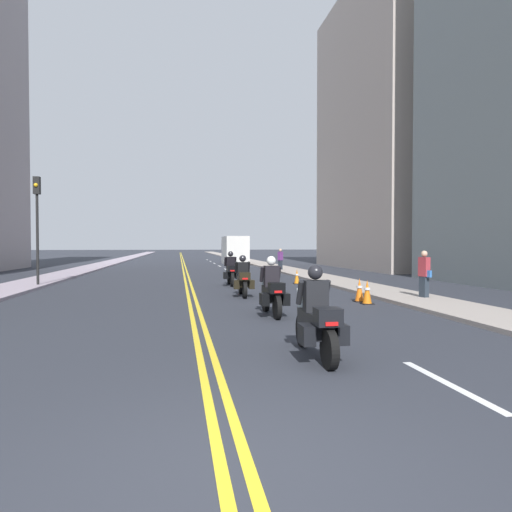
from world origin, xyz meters
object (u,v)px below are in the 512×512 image
object	(u,v)px
traffic_cone_1	(367,292)
motorcycle_2	(243,280)
motorcycle_0	(317,321)
traffic_cone_2	(359,290)
motorcycle_3	(231,272)
traffic_cone_0	(297,277)
parked_truck	(234,252)
motorcycle_1	(272,292)
pedestrian_0	(424,275)
traffic_light_near	(37,212)
pedestrian_1	(280,259)

from	to	relation	value
traffic_cone_1	motorcycle_2	bearing A→B (deg)	142.41
motorcycle_0	traffic_cone_2	world-z (taller)	motorcycle_0
motorcycle_3	traffic_cone_0	size ratio (longest dim) A/B	2.89
parked_truck	motorcycle_1	bearing A→B (deg)	-95.21
traffic_cone_0	pedestrian_0	bearing A→B (deg)	-70.12
motorcycle_0	traffic_cone_0	size ratio (longest dim) A/B	3.07
motorcycle_3	traffic_light_near	xyz separation A→B (m)	(-8.89, 0.77, 2.83)
motorcycle_1	pedestrian_0	xyz separation A→B (m)	(5.96, 2.45, 0.24)
motorcycle_0	traffic_cone_0	world-z (taller)	motorcycle_0
motorcycle_1	pedestrian_1	size ratio (longest dim) A/B	1.28
pedestrian_0	motorcycle_3	bearing A→B (deg)	-155.78
traffic_cone_1	pedestrian_1	xyz separation A→B (m)	(1.36, 18.86, 0.46)
traffic_light_near	motorcycle_0	bearing A→B (deg)	-59.48
pedestrian_0	traffic_cone_2	bearing A→B (deg)	-108.78
motorcycle_3	parked_truck	xyz separation A→B (m)	(3.11, 24.06, 0.62)
motorcycle_3	pedestrian_0	size ratio (longest dim) A/B	1.22
traffic_cone_1	pedestrian_0	distance (m)	2.48
traffic_light_near	motorcycle_2	bearing A→B (deg)	-31.36
motorcycle_2	traffic_cone_0	xyz separation A→B (m)	(3.44, 5.01, -0.27)
motorcycle_0	traffic_light_near	bearing A→B (deg)	121.47
traffic_cone_1	traffic_cone_2	distance (m)	0.64
pedestrian_1	traffic_cone_2	bearing A→B (deg)	-132.69
motorcycle_0	motorcycle_1	world-z (taller)	motorcycle_1
traffic_cone_2	traffic_light_near	world-z (taller)	traffic_light_near
motorcycle_2	traffic_cone_2	world-z (taller)	motorcycle_2
motorcycle_3	pedestrian_0	bearing A→B (deg)	-48.38
pedestrian_0	pedestrian_1	size ratio (longest dim) A/B	1.05
traffic_cone_1	pedestrian_1	size ratio (longest dim) A/B	0.48
motorcycle_1	parked_truck	size ratio (longest dim) A/B	0.33
traffic_cone_1	traffic_cone_2	size ratio (longest dim) A/B	0.99
motorcycle_3	traffic_cone_0	distance (m)	3.41
pedestrian_0	pedestrian_1	distance (m)	18.33
motorcycle_0	motorcycle_3	world-z (taller)	motorcycle_3
motorcycle_2	pedestrian_1	size ratio (longest dim) A/B	1.29
motorcycle_2	traffic_light_near	size ratio (longest dim) A/B	0.42
motorcycle_2	motorcycle_3	distance (m)	4.61
traffic_cone_2	traffic_light_near	bearing A→B (deg)	148.77
motorcycle_0	pedestrian_0	bearing A→B (deg)	50.26
motorcycle_0	traffic_cone_2	xyz separation A→B (m)	(3.79, 7.24, -0.24)
traffic_cone_2	pedestrian_1	xyz separation A→B (m)	(1.36, 18.22, 0.46)
motorcycle_0	pedestrian_1	xyz separation A→B (m)	(5.16, 25.46, 0.22)
traffic_light_near	pedestrian_1	bearing A→B (deg)	37.34
motorcycle_0	traffic_cone_1	size ratio (longest dim) A/B	2.83
motorcycle_0	traffic_light_near	world-z (taller)	traffic_light_near
motorcycle_0	parked_truck	xyz separation A→B (m)	(3.24, 38.14, 0.63)
motorcycle_0	traffic_cone_1	distance (m)	7.62
motorcycle_3	pedestrian_1	size ratio (longest dim) A/B	1.27
traffic_cone_1	traffic_cone_0	bearing A→B (deg)	92.10
traffic_light_near	pedestrian_0	size ratio (longest dim) A/B	2.90
pedestrian_1	traffic_cone_1	bearing A→B (deg)	-132.54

